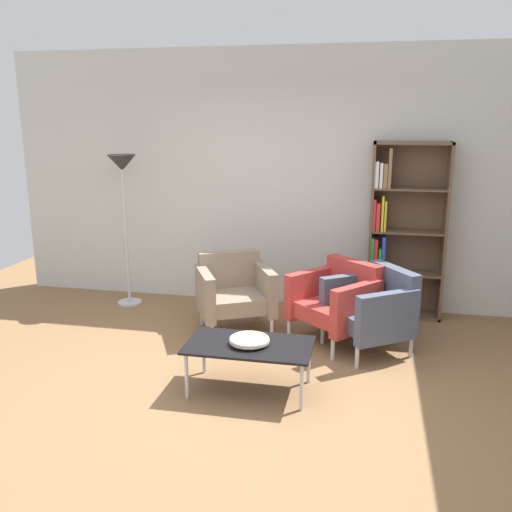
{
  "coord_description": "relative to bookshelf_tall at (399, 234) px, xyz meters",
  "views": [
    {
      "loc": [
        1.03,
        -3.82,
        2.14
      ],
      "look_at": [
        0.06,
        0.84,
        0.95
      ],
      "focal_mm": 38.93,
      "sensor_mm": 36.0,
      "label": 1
    }
  ],
  "objects": [
    {
      "name": "armchair_by_bookshelf",
      "position": [
        -1.64,
        -0.8,
        -0.5
      ],
      "size": [
        0.92,
        0.9,
        0.78
      ],
      "rotation": [
        0.0,
        0.0,
        0.47
      ],
      "color": "gray",
      "rests_on": "ground_plane"
    },
    {
      "name": "floor_lamp_torchiere",
      "position": [
        -3.05,
        -0.26,
        0.54
      ],
      "size": [
        0.32,
        0.32,
        1.74
      ],
      "color": "silver",
      "rests_on": "ground_plane"
    },
    {
      "name": "bookshelf_tall",
      "position": [
        0.0,
        0.0,
        0.0
      ],
      "size": [
        0.8,
        0.3,
        1.9
      ],
      "color": "brown",
      "rests_on": "ground_plane"
    },
    {
      "name": "plaster_back_panel",
      "position": [
        -1.34,
        0.21,
        0.54
      ],
      "size": [
        6.4,
        0.12,
        2.9
      ],
      "primitive_type": "cube",
      "color": "silver",
      "rests_on": "ground_plane"
    },
    {
      "name": "armchair_spare_guest",
      "position": [
        -0.24,
        -1.04,
        -0.5
      ],
      "size": [
        0.93,
        0.95,
        0.78
      ],
      "rotation": [
        0.0,
        0.0,
        -0.96
      ],
      "color": "#4C566B",
      "rests_on": "ground_plane"
    },
    {
      "name": "coffee_table_low",
      "position": [
        -1.2,
        -2.08,
        -0.54
      ],
      "size": [
        1.0,
        0.56,
        0.4
      ],
      "color": "black",
      "rests_on": "ground_plane"
    },
    {
      "name": "armchair_corner_red",
      "position": [
        -0.58,
        -0.89,
        -0.5
      ],
      "size": [
        0.95,
        0.94,
        0.78
      ],
      "rotation": [
        0.0,
        0.0,
        -0.7
      ],
      "color": "#B73833",
      "rests_on": "ground_plane"
    },
    {
      "name": "ground_plane",
      "position": [
        -1.34,
        -2.25,
        -0.91
      ],
      "size": [
        8.32,
        8.32,
        0.0
      ],
      "primitive_type": "plane",
      "color": "olive"
    },
    {
      "name": "decorative_bowl",
      "position": [
        -1.2,
        -2.08,
        -0.48
      ],
      "size": [
        0.32,
        0.32,
        0.05
      ],
      "color": "beige",
      "rests_on": "coffee_table_low"
    }
  ]
}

